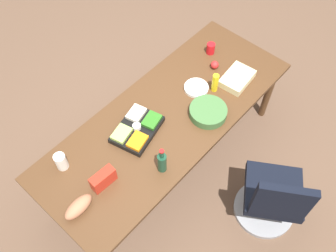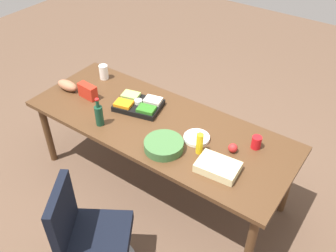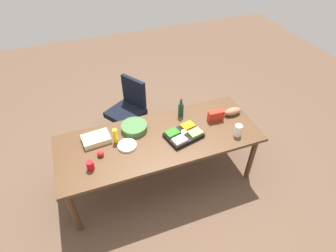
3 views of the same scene
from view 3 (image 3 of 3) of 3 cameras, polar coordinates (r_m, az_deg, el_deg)
name	(u,v)px [view 3 (image 3 of 3)]	position (r m, az deg, el deg)	size (l,w,h in m)	color
ground_plane	(160,177)	(3.95, -1.56, -10.50)	(10.00, 10.00, 0.00)	brown
conference_table	(159,142)	(3.42, -1.77, -3.28)	(2.46, 0.95, 0.77)	#4A2F1A
office_chair	(128,115)	(4.40, -8.12, 2.30)	(0.66, 0.66, 0.93)	gray
apple_red	(100,153)	(3.23, -13.69, -5.48)	(0.08, 0.08, 0.08)	red
paper_plate_stack	(127,146)	(3.29, -8.35, -3.98)	(0.22, 0.22, 0.03)	white
bread_loaf	(233,112)	(3.78, 13.10, 2.91)	(0.24, 0.11, 0.10)	#A36748
mayo_jar	(238,130)	(3.46, 14.13, -0.88)	(0.09, 0.09, 0.15)	white
veggie_tray	(184,134)	(3.37, 3.24, -1.72)	(0.48, 0.39, 0.09)	black
salad_bowl	(134,127)	(3.48, -6.93, -0.26)	(0.32, 0.32, 0.08)	#3D6937
sheet_cake	(96,139)	(3.42, -14.49, -2.57)	(0.32, 0.22, 0.07)	beige
mustard_bottle	(116,136)	(3.32, -10.69, -1.97)	(0.06, 0.06, 0.19)	yellow
wine_bottle	(181,109)	(3.63, 2.65, 3.48)	(0.08, 0.08, 0.27)	#153D29
red_solo_cup	(90,165)	(3.11, -15.63, -7.77)	(0.08, 0.08, 0.11)	red
chip_bag_red	(216,116)	(3.63, 9.76, 2.09)	(0.20, 0.08, 0.14)	red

